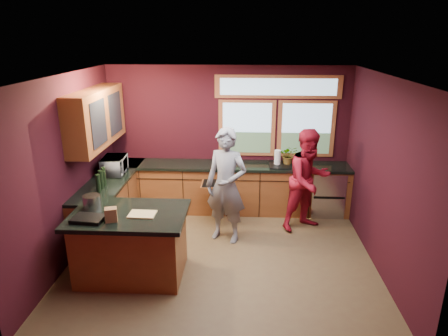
# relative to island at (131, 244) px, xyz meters

# --- Properties ---
(floor) EXTENTS (4.50, 4.50, 0.00)m
(floor) POSITION_rel_island_xyz_m (1.23, 0.54, -0.48)
(floor) COLOR brown
(floor) RESTS_ON ground
(room_shell) EXTENTS (4.52, 4.02, 2.71)m
(room_shell) POSITION_rel_island_xyz_m (0.63, 0.86, 1.32)
(room_shell) COLOR black
(room_shell) RESTS_ON ground
(back_counter) EXTENTS (4.50, 0.64, 0.93)m
(back_counter) POSITION_rel_island_xyz_m (1.43, 2.23, -0.01)
(back_counter) COLOR brown
(back_counter) RESTS_ON floor
(left_counter) EXTENTS (0.64, 2.30, 0.93)m
(left_counter) POSITION_rel_island_xyz_m (-0.72, 1.39, -0.01)
(left_counter) COLOR brown
(left_counter) RESTS_ON floor
(island) EXTENTS (1.55, 1.05, 0.95)m
(island) POSITION_rel_island_xyz_m (0.00, 0.00, 0.00)
(island) COLOR brown
(island) RESTS_ON floor
(person_grey) EXTENTS (0.80, 0.67, 1.87)m
(person_grey) POSITION_rel_island_xyz_m (1.26, 1.10, 0.46)
(person_grey) COLOR slate
(person_grey) RESTS_ON floor
(person_red) EXTENTS (1.08, 1.01, 1.76)m
(person_red) POSITION_rel_island_xyz_m (2.63, 1.58, 0.40)
(person_red) COLOR maroon
(person_red) RESTS_ON floor
(microwave) EXTENTS (0.40, 0.56, 0.30)m
(microwave) POSITION_rel_island_xyz_m (-0.69, 1.60, 0.60)
(microwave) COLOR #999999
(microwave) RESTS_ON left_counter
(potted_plant) EXTENTS (0.32, 0.28, 0.35)m
(potted_plant) POSITION_rel_island_xyz_m (2.35, 2.29, 0.63)
(potted_plant) COLOR #999999
(potted_plant) RESTS_ON back_counter
(paper_towel) EXTENTS (0.12, 0.12, 0.28)m
(paper_towel) POSITION_rel_island_xyz_m (2.15, 2.24, 0.59)
(paper_towel) COLOR silver
(paper_towel) RESTS_ON back_counter
(cutting_board) EXTENTS (0.36, 0.26, 0.02)m
(cutting_board) POSITION_rel_island_xyz_m (0.20, -0.05, 0.48)
(cutting_board) COLOR tan
(cutting_board) RESTS_ON island
(stock_pot) EXTENTS (0.24, 0.24, 0.18)m
(stock_pot) POSITION_rel_island_xyz_m (-0.55, 0.15, 0.56)
(stock_pot) COLOR #ABABAF
(stock_pot) RESTS_ON island
(paper_bag) EXTENTS (0.18, 0.16, 0.18)m
(paper_bag) POSITION_rel_island_xyz_m (-0.15, -0.25, 0.56)
(paper_bag) COLOR brown
(paper_bag) RESTS_ON island
(black_tray) EXTENTS (0.42, 0.32, 0.05)m
(black_tray) POSITION_rel_island_xyz_m (-0.45, -0.25, 0.49)
(black_tray) COLOR black
(black_tray) RESTS_ON island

